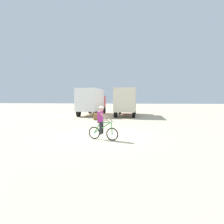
# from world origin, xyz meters

# --- Properties ---
(ground_plane) EXTENTS (120.00, 120.00, 0.00)m
(ground_plane) POSITION_xyz_m (0.00, 0.00, 0.00)
(ground_plane) COLOR beige
(box_truck_avon_van) EXTENTS (2.77, 6.88, 3.35)m
(box_truck_avon_van) POSITION_xyz_m (-3.53, 13.27, 1.87)
(box_truck_avon_van) COLOR white
(box_truck_avon_van) RESTS_ON ground
(box_truck_cream_rv) EXTENTS (2.63, 6.84, 3.35)m
(box_truck_cream_rv) POSITION_xyz_m (0.87, 12.86, 1.87)
(box_truck_cream_rv) COLOR beige
(box_truck_cream_rv) RESTS_ON ground
(cyclist_orange_shirt) EXTENTS (1.68, 0.65, 1.82)m
(cyclist_orange_shirt) POSITION_xyz_m (-0.04, -0.96, 0.85)
(cyclist_orange_shirt) COLOR black
(cyclist_orange_shirt) RESTS_ON ground
(supply_crate) EXTENTS (0.93, 0.82, 0.69)m
(supply_crate) POSITION_xyz_m (-1.90, 8.11, 0.34)
(supply_crate) COLOR olive
(supply_crate) RESTS_ON ground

